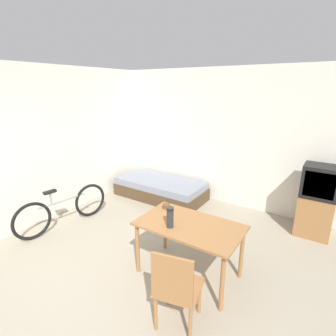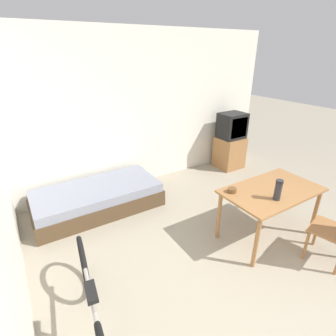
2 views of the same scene
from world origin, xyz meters
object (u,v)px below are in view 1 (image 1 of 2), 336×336
(tv, at_px, (317,202))
(wooden_chair, at_px, (175,287))
(mate_bowl, at_px, (166,206))
(dining_table, at_px, (189,230))
(thermos_flask, at_px, (170,216))
(bicycle, at_px, (63,209))
(daybed, at_px, (160,189))

(tv, bearing_deg, wooden_chair, -108.66)
(tv, relative_size, mate_bowl, 10.91)
(mate_bowl, bearing_deg, dining_table, -24.08)
(tv, xyz_separation_m, thermos_flask, (-1.39, -2.18, 0.30))
(wooden_chair, xyz_separation_m, bicycle, (-2.68, 0.67, -0.18))
(wooden_chair, distance_m, mate_bowl, 1.29)
(tv, height_order, wooden_chair, tv)
(daybed, distance_m, bicycle, 2.07)
(dining_table, bearing_deg, daybed, 133.27)
(wooden_chair, height_order, mate_bowl, wooden_chair)
(tv, xyz_separation_m, mate_bowl, (-1.71, -1.78, 0.19))
(wooden_chair, bearing_deg, bicycle, 166.00)
(daybed, height_order, dining_table, dining_table)
(daybed, bearing_deg, wooden_chair, -52.40)
(daybed, distance_m, thermos_flask, 2.65)
(dining_table, xyz_separation_m, thermos_flask, (-0.16, -0.19, 0.23))
(daybed, bearing_deg, tv, 2.98)
(wooden_chair, bearing_deg, mate_bowl, 127.80)
(tv, height_order, thermos_flask, tv)
(daybed, relative_size, thermos_flask, 7.63)
(thermos_flask, bearing_deg, dining_table, 48.80)
(daybed, distance_m, mate_bowl, 2.12)
(daybed, xyz_separation_m, wooden_chair, (2.02, -2.62, 0.31))
(tv, height_order, bicycle, tv)
(tv, distance_m, mate_bowl, 2.47)
(bicycle, height_order, thermos_flask, thermos_flask)
(tv, distance_m, wooden_chair, 2.93)
(daybed, height_order, bicycle, bicycle)
(dining_table, xyz_separation_m, bicycle, (-2.40, -0.11, -0.32))
(tv, xyz_separation_m, dining_table, (-1.22, -2.00, 0.07))
(wooden_chair, bearing_deg, thermos_flask, 127.04)
(tv, relative_size, wooden_chair, 1.29)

